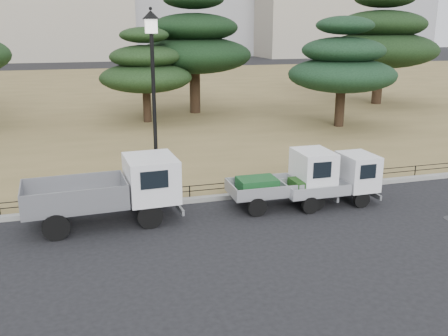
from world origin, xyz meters
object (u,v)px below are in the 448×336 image
object	(u,v)px
truck_large	(112,188)
street_lamp	(153,76)
truck_kei_front	(289,179)
truck_kei_rear	(336,180)

from	to	relation	value
truck_large	street_lamp	distance (m)	3.81
street_lamp	truck_large	bearing A→B (deg)	-138.69
truck_kei_front	street_lamp	bearing A→B (deg)	160.91
truck_kei_rear	street_lamp	distance (m)	6.91
truck_large	truck_kei_rear	xyz separation A→B (m)	(7.31, -0.38, -0.26)
truck_kei_front	truck_kei_rear	bearing A→B (deg)	-9.22
truck_large	truck_kei_front	bearing A→B (deg)	-3.79
truck_large	truck_kei_rear	bearing A→B (deg)	-5.72
street_lamp	truck_kei_rear	bearing A→B (deg)	-17.14
truck_large	truck_kei_rear	size ratio (longest dim) A/B	1.44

